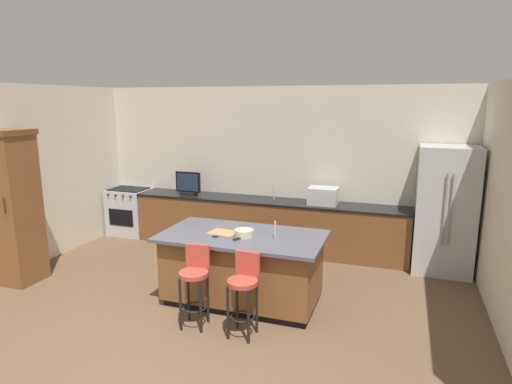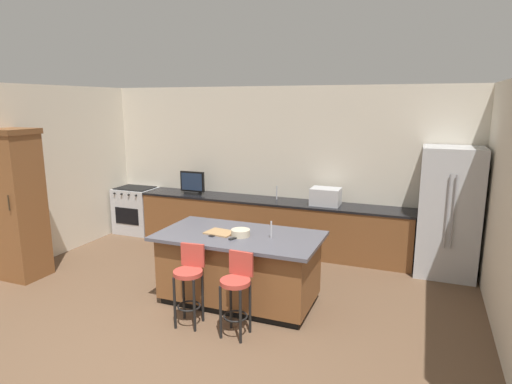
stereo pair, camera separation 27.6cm
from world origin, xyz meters
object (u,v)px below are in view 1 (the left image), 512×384
at_px(cabinet_tower, 13,205).
at_px(kitchen_island, 243,268).
at_px(bar_stool_right, 244,288).
at_px(refrigerator, 445,210).
at_px(tv_monitor, 188,184).
at_px(microwave, 323,196).
at_px(bar_stool_left, 195,279).
at_px(fruit_bowl, 244,233).
at_px(tv_remote, 239,238).
at_px(cutting_board, 223,233).
at_px(cell_phone, 217,236).
at_px(range_oven, 130,211).

bearing_deg(cabinet_tower, kitchen_island, 7.32).
distance_m(cabinet_tower, bar_stool_right, 3.70).
height_order(refrigerator, tv_monitor, refrigerator).
distance_m(cabinet_tower, microwave, 4.71).
height_order(bar_stool_left, fruit_bowl, fruit_bowl).
xyz_separation_m(cabinet_tower, bar_stool_left, (3.02, -0.33, -0.58)).
xyz_separation_m(kitchen_island, tv_remote, (0.02, -0.19, 0.46)).
bearing_deg(cabinet_tower, bar_stool_right, -5.50).
relative_size(microwave, cutting_board, 1.33).
distance_m(cabinet_tower, tv_monitor, 2.88).
relative_size(refrigerator, cell_phone, 12.98).
xyz_separation_m(refrigerator, range_oven, (-5.71, 0.08, -0.52)).
bearing_deg(microwave, refrigerator, -2.38).
relative_size(kitchen_island, tv_remote, 12.34).
distance_m(bar_stool_right, fruit_bowl, 0.86).
bearing_deg(microwave, tv_monitor, -178.81).
bearing_deg(fruit_bowl, cutting_board, 175.96).
xyz_separation_m(fruit_bowl, cutting_board, (-0.30, 0.02, -0.04)).
bearing_deg(bar_stool_left, cell_phone, 81.59).
distance_m(tv_monitor, tv_remote, 2.90).
height_order(microwave, cutting_board, microwave).
bearing_deg(cutting_board, bar_stool_left, -94.50).
xyz_separation_m(tv_monitor, tv_remote, (1.86, -2.22, -0.17)).
relative_size(cabinet_tower, bar_stool_right, 2.34).
height_order(cabinet_tower, microwave, cabinet_tower).
xyz_separation_m(cabinet_tower, tv_remote, (3.35, 0.24, -0.22)).
relative_size(refrigerator, range_oven, 2.12).
height_order(kitchen_island, tv_monitor, tv_monitor).
distance_m(cabinet_tower, cutting_board, 3.11).
distance_m(refrigerator, cabinet_tower, 6.35).
distance_m(cell_phone, tv_remote, 0.30).
height_order(range_oven, fruit_bowl, fruit_bowl).
relative_size(refrigerator, cabinet_tower, 0.88).
bearing_deg(cutting_board, kitchen_island, 10.13).
bearing_deg(tv_remote, tv_monitor, 154.56).
relative_size(tv_monitor, bar_stool_right, 0.51).
distance_m(range_oven, fruit_bowl, 3.91).
distance_m(cabinet_tower, tv_remote, 3.36).
distance_m(tv_monitor, bar_stool_left, 3.23).
bearing_deg(cabinet_tower, cutting_board, 7.10).
bearing_deg(refrigerator, tv_remote, -138.92).
height_order(refrigerator, bar_stool_right, refrigerator).
bearing_deg(kitchen_island, tv_remote, -83.13).
relative_size(cabinet_tower, cutting_board, 6.14).
xyz_separation_m(kitchen_island, bar_stool_right, (0.31, -0.78, 0.10)).
distance_m(microwave, cell_phone, 2.43).
bearing_deg(refrigerator, microwave, 177.62).
height_order(tv_monitor, fruit_bowl, tv_monitor).
height_order(bar_stool_left, bar_stool_right, bar_stool_left).
distance_m(microwave, bar_stool_right, 2.92).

